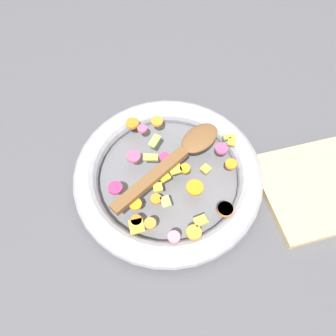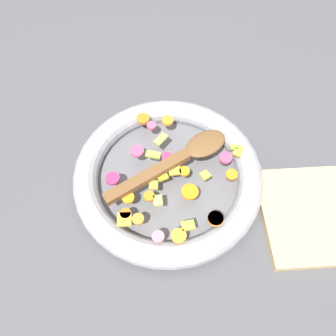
{
  "view_description": "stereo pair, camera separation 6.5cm",
  "coord_description": "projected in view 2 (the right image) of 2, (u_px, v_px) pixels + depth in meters",
  "views": [
    {
      "loc": [
        0.08,
        0.32,
        0.6
      ],
      "look_at": [
        0.0,
        0.0,
        0.05
      ],
      "focal_mm": 35.0,
      "sensor_mm": 36.0,
      "label": 1
    },
    {
      "loc": [
        0.02,
        0.33,
        0.6
      ],
      "look_at": [
        0.0,
        0.0,
        0.05
      ],
      "focal_mm": 35.0,
      "sensor_mm": 36.0,
      "label": 2
    }
  ],
  "objects": [
    {
      "name": "wooden_spoon",
      "position": [
        181.0,
        157.0,
        0.64
      ],
      "size": [
        0.26,
        0.17,
        0.01
      ],
      "color": "brown",
      "rests_on": "chopped_vegetables"
    },
    {
      "name": "chopped_vegetables",
      "position": [
        170.0,
        180.0,
        0.63
      ],
      "size": [
        0.28,
        0.3,
        0.01
      ],
      "color": "orange",
      "rests_on": "skillet"
    },
    {
      "name": "skillet",
      "position": [
        168.0,
        175.0,
        0.67
      ],
      "size": [
        0.39,
        0.39,
        0.05
      ],
      "color": "slate",
      "rests_on": "ground_plane"
    },
    {
      "name": "ground_plane",
      "position": [
        168.0,
        180.0,
        0.69
      ],
      "size": [
        4.0,
        4.0,
        0.0
      ],
      "primitive_type": "plane",
      "color": "#4C4C51"
    }
  ]
}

